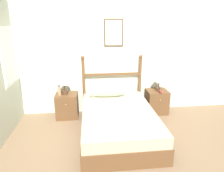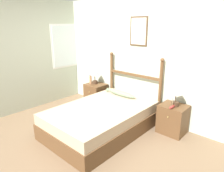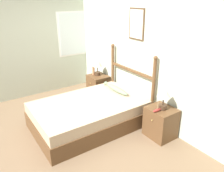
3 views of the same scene
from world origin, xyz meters
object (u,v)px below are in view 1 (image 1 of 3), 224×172
(table_lamp_left, at_px, (64,82))
(table_lamp_right, at_px, (159,79))
(bottle, at_px, (59,91))
(nightstand_left, at_px, (67,106))
(model_boat, at_px, (160,91))
(fish_pillow, at_px, (108,95))
(bed, at_px, (118,122))
(nightstand_right, at_px, (157,102))

(table_lamp_left, relative_size, table_lamp_right, 1.00)
(table_lamp_right, distance_m, bottle, 2.23)
(nightstand_left, height_order, bottle, bottle)
(table_lamp_left, xyz_separation_m, model_boat, (2.12, -0.14, -0.25))
(table_lamp_right, relative_size, bottle, 1.74)
(model_boat, distance_m, fish_pillow, 1.18)
(bed, bearing_deg, nightstand_left, 141.14)
(nightstand_left, xyz_separation_m, bottle, (-0.13, -0.05, 0.38))
(bed, xyz_separation_m, table_lamp_left, (-1.07, 0.84, 0.58))
(bed, height_order, table_lamp_right, table_lamp_right)
(table_lamp_right, distance_m, fish_pillow, 1.22)
(nightstand_right, relative_size, table_lamp_left, 1.37)
(table_lamp_left, bearing_deg, table_lamp_right, -0.48)
(table_lamp_right, bearing_deg, bed, -141.96)
(nightstand_left, distance_m, fish_pillow, 0.95)
(table_lamp_left, xyz_separation_m, fish_pillow, (0.94, -0.13, -0.28))
(nightstand_right, xyz_separation_m, fish_pillow, (-1.16, -0.12, 0.27))
(bed, xyz_separation_m, nightstand_left, (-1.03, 0.83, 0.03))
(table_lamp_right, height_order, bottle, table_lamp_right)
(bottle, bearing_deg, nightstand_right, 1.23)
(bottle, height_order, fish_pillow, bottle)
(nightstand_left, xyz_separation_m, fish_pillow, (0.91, -0.12, 0.27))
(bed, bearing_deg, table_lamp_left, 141.71)
(nightstand_left, relative_size, bottle, 2.38)
(table_lamp_right, bearing_deg, model_boat, -89.17)
(nightstand_right, height_order, model_boat, model_boat)
(bed, bearing_deg, model_boat, 33.53)
(fish_pillow, bearing_deg, nightstand_left, 172.34)
(fish_pillow, bearing_deg, nightstand_right, 6.01)
(nightstand_left, height_order, fish_pillow, fish_pillow)
(bed, relative_size, nightstand_right, 3.77)
(bed, height_order, nightstand_left, nightstand_left)
(nightstand_right, relative_size, bottle, 2.38)
(bottle, bearing_deg, model_boat, -2.22)
(bed, distance_m, fish_pillow, 0.78)
(nightstand_left, relative_size, table_lamp_right, 1.37)
(nightstand_right, bearing_deg, model_boat, -80.76)
(nightstand_left, height_order, model_boat, model_boat)
(bottle, bearing_deg, fish_pillow, -4.10)
(nightstand_left, bearing_deg, table_lamp_left, 164.36)
(bed, distance_m, model_boat, 1.31)
(nightstand_right, distance_m, table_lamp_right, 0.55)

